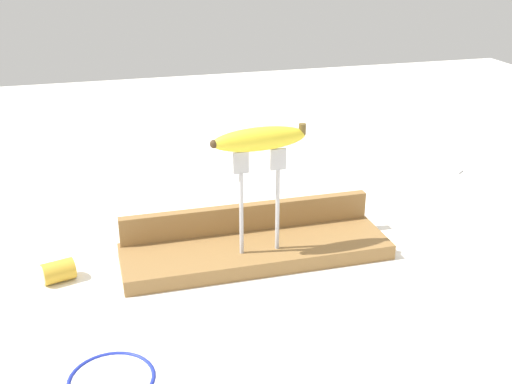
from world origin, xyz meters
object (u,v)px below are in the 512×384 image
(fork_fallen_near, at_px, (436,166))
(banana_chunk_near, at_px, (58,271))
(fork_stand_center, at_px, (260,192))
(wire_coil, at_px, (111,378))
(banana_raised_center, at_px, (260,139))

(fork_fallen_near, relative_size, banana_chunk_near, 2.52)
(fork_stand_center, height_order, fork_fallen_near, fork_stand_center)
(wire_coil, bearing_deg, fork_stand_center, 42.02)
(fork_stand_center, xyz_separation_m, banana_chunk_near, (-0.34, 0.03, -0.12))
(banana_chunk_near, bearing_deg, banana_raised_center, -5.90)
(fork_fallen_near, distance_m, wire_coil, 1.00)
(fork_stand_center, relative_size, wire_coil, 1.59)
(banana_raised_center, distance_m, fork_fallen_near, 0.68)
(fork_stand_center, distance_m, banana_chunk_near, 0.36)
(banana_raised_center, bearing_deg, wire_coil, -137.97)
(fork_stand_center, xyz_separation_m, banana_raised_center, (-0.00, -0.00, 0.09))
(banana_raised_center, height_order, fork_fallen_near, banana_raised_center)
(fork_fallen_near, xyz_separation_m, wire_coil, (-0.81, -0.59, -0.00))
(fork_stand_center, distance_m, wire_coil, 0.38)
(banana_chunk_near, bearing_deg, wire_coil, -76.14)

